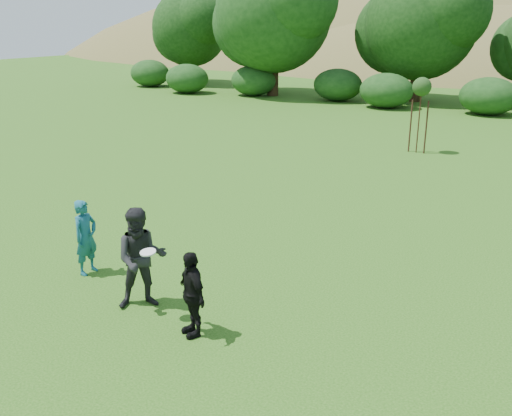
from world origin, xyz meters
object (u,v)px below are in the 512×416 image
(player_teal, at_px, (86,237))
(player_grey, at_px, (141,258))
(player_black, at_px, (192,294))
(sapling, at_px, (422,89))

(player_teal, height_order, player_grey, player_grey)
(player_grey, distance_m, player_black, 1.38)
(player_grey, distance_m, sapling, 14.90)
(player_grey, bearing_deg, sapling, 44.60)
(player_teal, distance_m, player_black, 3.35)
(player_grey, height_order, sapling, sapling)
(player_teal, relative_size, sapling, 0.54)
(player_teal, relative_size, player_black, 1.06)
(player_black, relative_size, sapling, 0.51)
(player_black, bearing_deg, player_teal, -163.45)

